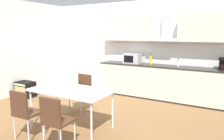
% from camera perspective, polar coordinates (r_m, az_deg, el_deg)
% --- Properties ---
extents(ground_plane, '(8.73, 7.88, 0.02)m').
position_cam_1_polar(ground_plane, '(4.69, -6.95, -13.25)').
color(ground_plane, brown).
extents(wall_back, '(6.98, 0.10, 2.74)m').
position_cam_1_polar(wall_back, '(6.67, 6.74, 5.80)').
color(wall_back, white).
rests_on(wall_back, ground_plane).
extents(kitchen_counter, '(3.65, 0.64, 0.94)m').
position_cam_1_polar(kitchen_counter, '(6.17, 12.84, -3.12)').
color(kitchen_counter, '#333333').
rests_on(kitchen_counter, ground_plane).
extents(backsplash_tile, '(3.63, 0.02, 0.58)m').
position_cam_1_polar(backsplash_tile, '(6.33, 13.88, 4.10)').
color(backsplash_tile, silver).
rests_on(backsplash_tile, kitchen_counter).
extents(upper_wall_cabinets, '(3.63, 0.40, 0.70)m').
position_cam_1_polar(upper_wall_cabinets, '(6.15, 13.73, 10.51)').
color(upper_wall_cabinets, beige).
extents(microwave, '(0.48, 0.35, 0.28)m').
position_cam_1_polar(microwave, '(6.38, 5.33, 3.02)').
color(microwave, '#ADADB2').
rests_on(microwave, kitchen_counter).
extents(coffee_maker, '(0.18, 0.19, 0.30)m').
position_cam_1_polar(coffee_maker, '(5.84, 26.93, 1.50)').
color(coffee_maker, black).
rests_on(coffee_maker, kitchen_counter).
extents(bottle_yellow, '(0.06, 0.06, 0.30)m').
position_cam_1_polar(bottle_yellow, '(6.21, 10.03, 2.64)').
color(bottle_yellow, yellow).
rests_on(bottle_yellow, kitchen_counter).
extents(bottle_white, '(0.06, 0.06, 0.21)m').
position_cam_1_polar(bottle_white, '(6.02, 16.91, 1.78)').
color(bottle_white, white).
rests_on(bottle_white, kitchen_counter).
extents(dining_table, '(1.55, 0.81, 0.75)m').
position_cam_1_polar(dining_table, '(4.24, -10.71, -5.62)').
color(dining_table, white).
rests_on(dining_table, ground_plane).
extents(chair_near_right, '(0.42, 0.42, 0.87)m').
position_cam_1_polar(chair_near_right, '(3.51, -14.65, -11.97)').
color(chair_near_right, '#4C2D1E').
rests_on(chair_near_right, ground_plane).
extents(chair_far_left, '(0.43, 0.43, 0.87)m').
position_cam_1_polar(chair_far_left, '(5.08, -7.83, -4.99)').
color(chair_far_left, '#4C2D1E').
rests_on(chair_far_left, ground_plane).
extents(chair_near_left, '(0.41, 0.41, 0.87)m').
position_cam_1_polar(chair_near_left, '(4.01, -21.92, -9.63)').
color(chair_near_left, '#4C2D1E').
rests_on(chair_near_left, ground_plane).
extents(guitar_amp, '(0.52, 0.37, 0.44)m').
position_cam_1_polar(guitar_amp, '(6.74, -21.70, -4.69)').
color(guitar_amp, black).
rests_on(guitar_amp, ground_plane).
extents(pendant_lamp, '(0.32, 0.32, 0.22)m').
position_cam_1_polar(pendant_lamp, '(4.09, -11.20, 9.76)').
color(pendant_lamp, silver).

